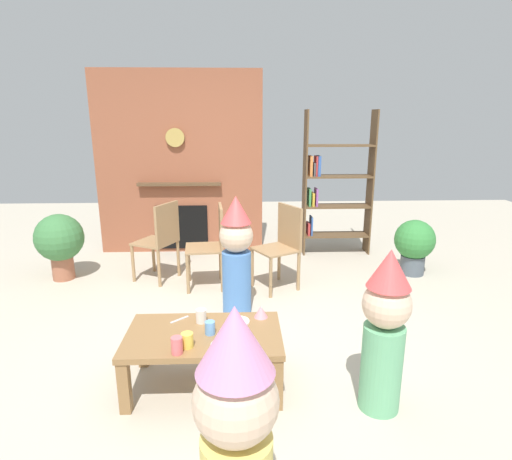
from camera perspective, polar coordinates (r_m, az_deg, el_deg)
The scene contains 20 objects.
ground_plane at distance 3.54m, azimuth -2.26°, elevation -15.46°, with size 12.00×12.00×0.00m, color #BCB29E.
brick_fireplace_feature at distance 5.74m, azimuth -10.35°, elevation 8.80°, with size 2.20×0.28×2.40m.
bookshelf at distance 5.66m, azimuth 10.38°, elevation 5.74°, with size 0.90×0.28×1.90m.
coffee_table at distance 2.94m, azimuth -7.12°, elevation -14.87°, with size 1.05×0.60×0.40m.
paper_cup_near_left at distance 3.03m, azimuth -7.50°, elevation -11.56°, with size 0.07×0.07×0.10m, color silver.
paper_cup_near_right at distance 2.75m, azimuth -9.37°, elevation -14.63°, with size 0.08×0.08×0.10m, color #F2CC4C.
paper_cup_center at distance 2.69m, azimuth -10.75°, elevation -15.22°, with size 0.07×0.07×0.11m, color #E5666B.
paper_cup_far_left at distance 2.88m, azimuth -6.30°, elevation -13.13°, with size 0.07×0.07×0.09m, color #669EE0.
paper_plate_front at distance 3.03m, azimuth -2.52°, elevation -12.38°, with size 0.17×0.17×0.01m, color white.
paper_plate_rear at distance 2.75m, azimuth -4.47°, elevation -15.42°, with size 0.16×0.16×0.01m, color white.
birthday_cake_slice at distance 3.08m, azimuth 0.68°, elevation -11.10°, with size 0.10×0.10×0.09m, color pink.
table_fork at distance 3.11m, azimuth -10.40°, elevation -11.93°, with size 0.15×0.02×0.01m, color silver.
child_with_cone_hat at distance 1.77m, azimuth -2.70°, elevation -26.70°, with size 0.32×0.32×1.17m.
child_in_pink at distance 2.73m, azimuth 17.17°, elevation -12.61°, with size 0.29×0.29×1.06m.
child_by_the_chairs at distance 3.86m, azimuth -2.70°, elevation -3.11°, with size 0.31×0.31×1.13m.
dining_chair_left at distance 4.77m, azimuth -12.83°, elevation -0.94°, with size 0.54×0.54×0.90m.
dining_chair_middle at distance 4.51m, azimuth -5.94°, elevation -1.56°, with size 0.43×0.43×0.90m.
dining_chair_right at distance 4.48m, azimuth 3.64°, elevation -1.63°, with size 0.55×0.55×0.90m.
potted_plant_tall at distance 5.22m, azimuth 20.81°, elevation -1.71°, with size 0.46×0.46×0.65m.
potted_plant_short at distance 5.20m, azimuth -25.24°, elevation -1.29°, with size 0.53×0.53×0.76m.
Camera 1 is at (0.02, -3.05, 1.80)m, focal length 29.29 mm.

